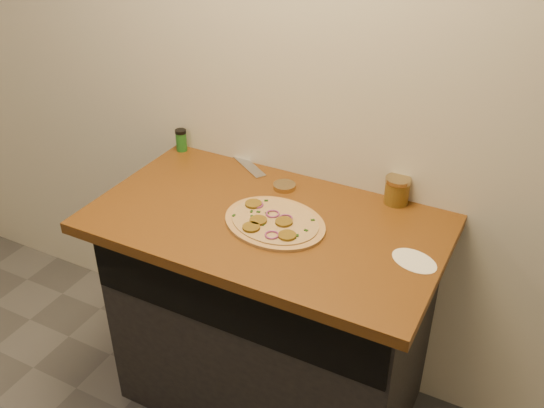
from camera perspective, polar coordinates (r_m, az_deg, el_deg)
The scene contains 8 objects.
cabinet at distance 2.36m, azimuth -0.08°, elevation -10.57°, with size 1.10×0.60×0.86m, color black.
countertop at distance 2.06m, azimuth -0.47°, elevation -1.77°, with size 1.20×0.70×0.04m, color brown.
pizza at distance 2.02m, azimuth 0.20°, elevation -1.70°, with size 0.44×0.44×0.02m.
chefs_knife at distance 2.45m, azimuth -3.18°, elevation 4.56°, with size 0.30×0.21×0.02m.
mason_jar_lid at distance 2.22m, azimuth 1.17°, elevation 1.69°, with size 0.08×0.08×0.02m, color tan.
salsa_jar at distance 2.16m, azimuth 11.69°, elevation 1.28°, with size 0.09×0.09×0.10m.
spice_shaker at distance 2.51m, azimuth -8.54°, elevation 5.97°, with size 0.05×0.05×0.09m.
flour_spill at distance 1.90m, azimuth 13.24°, elevation -5.23°, with size 0.15×0.15×0.00m, color white.
Camera 1 is at (0.81, -0.10, 2.01)m, focal length 40.00 mm.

